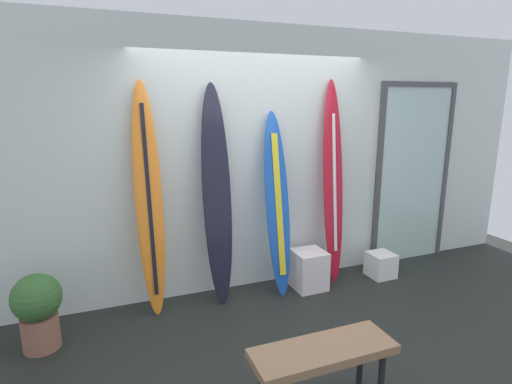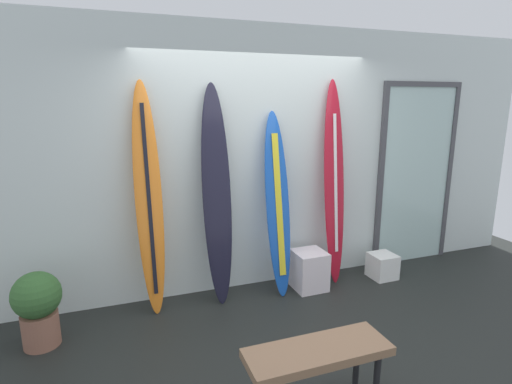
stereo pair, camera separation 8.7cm
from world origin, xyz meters
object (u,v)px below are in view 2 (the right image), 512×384
at_px(glass_door, 416,172).
at_px(surfboard_charcoal, 217,197).
at_px(display_block_center, 309,270).
at_px(bench, 318,357).
at_px(surfboard_crimson, 334,185).
at_px(display_block_left, 382,266).
at_px(surfboard_sunset, 149,202).
at_px(surfboard_cobalt, 278,205).
at_px(potted_plant, 38,305).

bearing_deg(glass_door, surfboard_charcoal, -175.83).
height_order(display_block_center, bench, bench).
distance_m(surfboard_crimson, display_block_left, 1.15).
xyz_separation_m(surfboard_crimson, display_block_center, (-0.35, -0.14, -0.90)).
xyz_separation_m(surfboard_sunset, display_block_left, (2.59, -0.17, -0.96)).
distance_m(surfboard_cobalt, glass_door, 1.99).
xyz_separation_m(surfboard_cobalt, glass_door, (1.96, 0.22, 0.19)).
height_order(surfboard_sunset, surfboard_crimson, surfboard_crimson).
relative_size(display_block_left, potted_plant, 0.44).
distance_m(display_block_center, bench, 1.84).
bearing_deg(surfboard_sunset, display_block_center, -4.45).
bearing_deg(display_block_center, bench, -115.75).
distance_m(surfboard_sunset, bench, 2.08).
relative_size(display_block_left, display_block_center, 0.67).
height_order(surfboard_charcoal, surfboard_crimson, surfboard_crimson).
bearing_deg(surfboard_cobalt, potted_plant, -173.30).
height_order(surfboard_sunset, potted_plant, surfboard_sunset).
distance_m(display_block_left, display_block_center, 0.94).
height_order(surfboard_sunset, bench, surfboard_sunset).
height_order(display_block_left, display_block_center, display_block_center).
relative_size(glass_door, bench, 2.35).
bearing_deg(surfboard_crimson, surfboard_cobalt, -175.56).
bearing_deg(potted_plant, bench, -38.72).
distance_m(surfboard_cobalt, potted_plant, 2.36).
bearing_deg(surfboard_cobalt, display_block_center, -13.89).
distance_m(surfboard_sunset, display_block_left, 2.76).
relative_size(surfboard_crimson, display_block_center, 5.30).
relative_size(surfboard_cobalt, surfboard_crimson, 0.85).
relative_size(display_block_left, bench, 0.30).
height_order(surfboard_charcoal, surfboard_cobalt, surfboard_charcoal).
bearing_deg(display_block_center, surfboard_cobalt, 166.11).
xyz_separation_m(display_block_center, bench, (-0.79, -1.64, 0.20)).
bearing_deg(surfboard_cobalt, surfboard_charcoal, 177.31).
xyz_separation_m(display_block_left, display_block_center, (-0.94, 0.04, 0.07)).
xyz_separation_m(surfboard_cobalt, potted_plant, (-2.27, -0.27, -0.60)).
relative_size(surfboard_cobalt, display_block_center, 4.53).
bearing_deg(surfboard_crimson, display_block_left, -17.16).
xyz_separation_m(surfboard_charcoal, surfboard_crimson, (1.34, 0.02, 0.03)).
height_order(surfboard_cobalt, bench, surfboard_cobalt).
distance_m(display_block_left, bench, 2.38).
height_order(glass_door, potted_plant, glass_door).
xyz_separation_m(surfboard_cobalt, display_block_center, (0.35, -0.09, -0.75)).
bearing_deg(glass_door, bench, -140.96).
distance_m(potted_plant, bench, 2.34).
bearing_deg(bench, display_block_center, 64.25).
bearing_deg(display_block_left, surfboard_sunset, 176.27).
bearing_deg(glass_door, display_block_left, -152.81).
height_order(display_block_left, bench, bench).
xyz_separation_m(surfboard_charcoal, display_block_center, (0.99, -0.12, -0.88)).
bearing_deg(display_block_center, surfboard_charcoal, 173.30).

